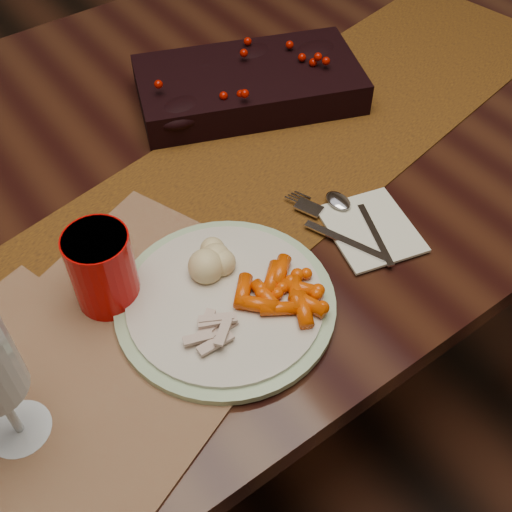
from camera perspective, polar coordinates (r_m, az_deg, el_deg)
floor at (r=1.63m, az=-6.33°, el=-12.44°), size 5.00×5.00×0.00m
dining_table at (r=1.31m, az=-7.71°, el=-4.68°), size 1.80×1.00×0.75m
table_runner at (r=0.96m, az=-3.41°, el=4.73°), size 1.59×0.60×0.00m
centerpiece at (r=1.13m, az=-0.63°, el=15.39°), size 0.42×0.32×0.08m
placemat_main at (r=0.82m, az=-11.88°, el=-7.78°), size 0.53×0.46×0.00m
dinner_plate at (r=0.83m, az=-2.74°, el=-4.13°), size 0.34×0.34×0.02m
baby_carrots at (r=0.80m, az=1.70°, el=-4.28°), size 0.13×0.11×0.02m
mashed_potatoes at (r=0.84m, az=-4.42°, el=-0.03°), size 0.08×0.08×0.04m
turkey_shreds at (r=0.78m, az=-4.06°, el=-6.92°), size 0.08×0.07×0.02m
napkin at (r=0.93m, az=10.17°, el=2.39°), size 0.15×0.16×0.00m
fork at (r=0.91m, az=7.09°, el=2.16°), size 0.08×0.16×0.00m
spoon at (r=0.93m, az=9.51°, el=2.86°), size 0.08×0.15×0.00m
red_cup at (r=0.82m, az=-13.48°, el=-1.12°), size 0.09×0.09×0.11m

